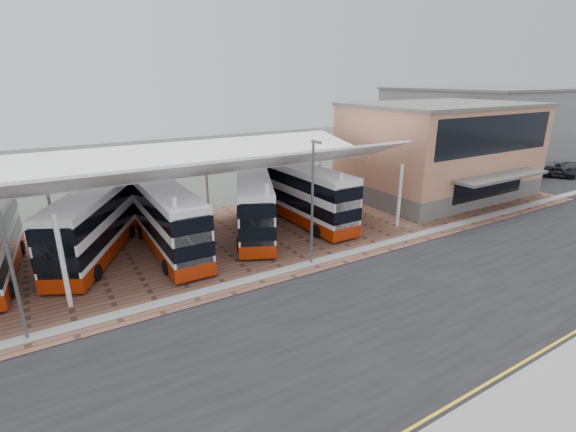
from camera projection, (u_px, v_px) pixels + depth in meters
name	position (u px, v px, depth m)	size (l,w,h in m)	color
ground	(349.00, 317.00, 21.24)	(140.00, 140.00, 0.00)	#464944
road	(362.00, 326.00, 20.43)	(120.00, 14.00, 0.02)	black
forecourt	(263.00, 233.00, 32.75)	(72.00, 16.00, 0.06)	brown
north_kerb	(286.00, 270.00, 26.24)	(120.00, 0.80, 0.14)	gray
yellow_line_near	(468.00, 404.00, 15.56)	(120.00, 0.12, 0.01)	yellow
yellow_line_far	(461.00, 399.00, 15.81)	(120.00, 0.12, 0.01)	yellow
canopy	(149.00, 169.00, 27.74)	(37.00, 11.63, 7.07)	white
terminal	(440.00, 149.00, 42.41)	(18.40, 14.40, 9.25)	#64625E
warehouse	(497.00, 123.00, 62.77)	(30.50, 20.50, 10.25)	slate
lamp_west	(8.00, 254.00, 18.03)	(0.16, 0.90, 8.07)	#585C60
lamp_east	(313.00, 200.00, 25.93)	(0.16, 0.90, 8.07)	#585C60
bus_2	(93.00, 226.00, 27.46)	(7.27, 10.83, 4.49)	white
bus_3	(168.00, 221.00, 28.44)	(2.87, 11.02, 4.53)	white
bus_4	(254.00, 206.00, 31.86)	(6.79, 10.88, 4.46)	white
bus_5	(305.00, 195.00, 34.51)	(2.92, 11.29, 4.64)	white
carpark_car_a	(557.00, 172.00, 50.35)	(1.64, 4.07, 1.39)	black
carpark_car_b	(574.00, 167.00, 53.11)	(1.83, 4.50, 1.31)	#4A4F53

